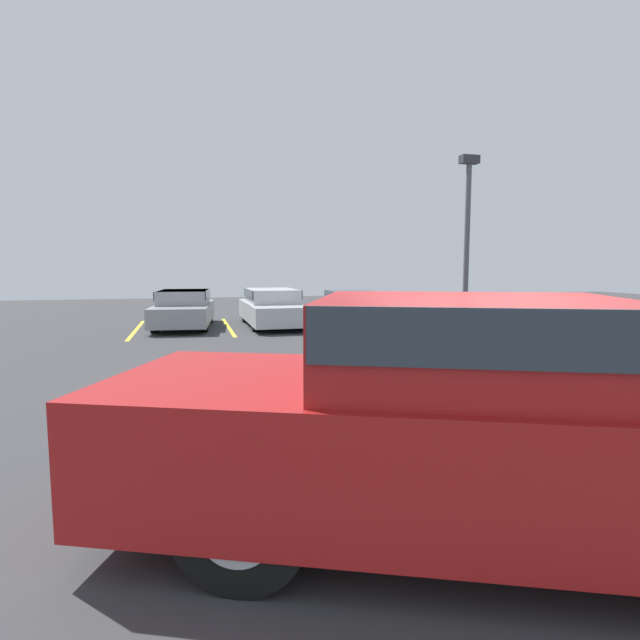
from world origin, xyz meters
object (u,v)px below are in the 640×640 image
parked_sedan_b (272,306)px  parked_sedan_c (353,306)px  light_post (467,224)px  pickup_truck (513,423)px  parked_sedan_a (184,308)px

parked_sedan_b → parked_sedan_c: 3.05m
parked_sedan_c → light_post: (4.38, -0.35, 3.04)m
parked_sedan_b → parked_sedan_c: bearing=92.5°
pickup_truck → parked_sedan_a: size_ratio=1.40×
pickup_truck → parked_sedan_c: size_ratio=1.38×
parked_sedan_c → light_post: light_post is taller
pickup_truck → parked_sedan_a: 14.59m
pickup_truck → parked_sedan_b: bearing=111.0°
parked_sedan_a → pickup_truck: bearing=15.6°
light_post → parked_sedan_a: bearing=177.4°
pickup_truck → parked_sedan_a: (-2.46, 14.38, -0.25)m
parked_sedan_a → parked_sedan_c: (6.02, -0.11, -0.04)m
parked_sedan_a → parked_sedan_c: bearing=94.8°
parked_sedan_a → light_post: (10.39, -0.47, 2.99)m
pickup_truck → parked_sedan_c: (3.56, 14.27, -0.29)m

